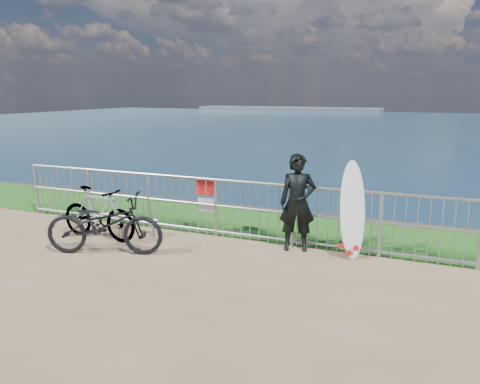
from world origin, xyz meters
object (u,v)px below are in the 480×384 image
at_px(bicycle_near, 104,224).
at_px(surfer, 298,203).
at_px(surfboard, 352,214).
at_px(bicycle_far, 98,213).

bearing_deg(bicycle_near, surfer, -83.65).
xyz_separation_m(surfboard, bicycle_near, (-3.88, -1.45, -0.23)).
bearing_deg(bicycle_far, surfer, -74.25).
height_order(surfboard, bicycle_far, surfboard).
bearing_deg(surfboard, surfer, 179.99).
bearing_deg(surfer, surfboard, -16.56).
xyz_separation_m(surfboard, bicycle_far, (-4.51, -0.85, -0.25)).
distance_m(surfboard, bicycle_far, 4.59).
height_order(surfer, bicycle_far, surfer).
bearing_deg(surfboard, bicycle_near, -159.47).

